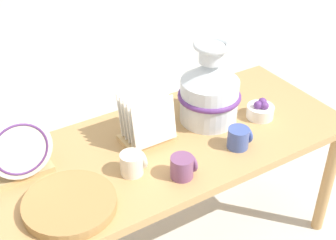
% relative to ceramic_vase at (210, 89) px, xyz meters
% --- Properties ---
extents(display_table, '(1.55, 0.66, 0.65)m').
position_rel_ceramic_vase_xyz_m(display_table, '(-0.24, -0.05, -0.23)').
color(display_table, tan).
rests_on(display_table, ground_plane).
extents(ceramic_vase, '(0.27, 0.27, 0.37)m').
position_rel_ceramic_vase_xyz_m(ceramic_vase, '(0.00, 0.00, 0.00)').
color(ceramic_vase, silver).
rests_on(ceramic_vase, display_table).
extents(dish_rack_round_plates, '(0.23, 0.16, 0.26)m').
position_rel_ceramic_vase_xyz_m(dish_rack_round_plates, '(-0.81, 0.07, -0.04)').
color(dish_rack_round_plates, tan).
rests_on(dish_rack_round_plates, display_table).
extents(dish_rack_square_plates, '(0.22, 0.16, 0.21)m').
position_rel_ceramic_vase_xyz_m(dish_rack_square_plates, '(-0.30, 0.01, -0.07)').
color(dish_rack_square_plates, tan).
rests_on(dish_rack_square_plates, display_table).
extents(wicker_charger_stack, '(0.32, 0.32, 0.04)m').
position_rel_ceramic_vase_xyz_m(wicker_charger_stack, '(-0.73, -0.20, -0.13)').
color(wicker_charger_stack, '#AD7F47').
rests_on(wicker_charger_stack, display_table).
extents(mug_plum_glaze, '(0.09, 0.09, 0.09)m').
position_rel_ceramic_vase_xyz_m(mug_plum_glaze, '(-0.30, -0.26, -0.11)').
color(mug_plum_glaze, '#7A4770').
rests_on(mug_plum_glaze, display_table).
extents(mug_cream_glaze, '(0.09, 0.09, 0.09)m').
position_rel_ceramic_vase_xyz_m(mug_cream_glaze, '(-0.45, -0.15, -0.11)').
color(mug_cream_glaze, silver).
rests_on(mug_cream_glaze, display_table).
extents(mug_cobalt_glaze, '(0.09, 0.09, 0.09)m').
position_rel_ceramic_vase_xyz_m(mug_cobalt_glaze, '(-0.01, -0.23, -0.11)').
color(mug_cobalt_glaze, '#42569E').
rests_on(mug_cobalt_glaze, display_table).
extents(fruit_bowl, '(0.12, 0.12, 0.09)m').
position_rel_ceramic_vase_xyz_m(fruit_bowl, '(0.21, -0.11, -0.12)').
color(fruit_bowl, white).
rests_on(fruit_bowl, display_table).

